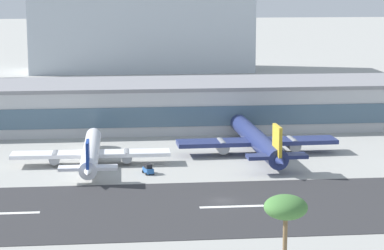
{
  "coord_description": "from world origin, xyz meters",
  "views": [
    {
      "loc": [
        -20.55,
        -141.72,
        41.55
      ],
      "look_at": [
        -1.63,
        40.59,
        7.18
      ],
      "focal_mm": 73.2,
      "sensor_mm": 36.0,
      "label": 1
    }
  ],
  "objects_px": {
    "service_baggage_tug_0": "(148,169)",
    "airliner_gold_tail_gate_1": "(258,141)",
    "terminal_building": "(168,104)",
    "airliner_navy_tail_gate_0": "(91,153)",
    "palm_tree_0": "(286,209)",
    "distant_hotel_block": "(142,21)"
  },
  "relations": [
    {
      "from": "service_baggage_tug_0",
      "to": "airliner_gold_tail_gate_1",
      "type": "bearing_deg",
      "value": 104.06
    },
    {
      "from": "terminal_building",
      "to": "service_baggage_tug_0",
      "type": "height_order",
      "value": "terminal_building"
    },
    {
      "from": "airliner_navy_tail_gate_0",
      "to": "airliner_gold_tail_gate_1",
      "type": "distance_m",
      "value": 40.1
    },
    {
      "from": "palm_tree_0",
      "to": "terminal_building",
      "type": "bearing_deg",
      "value": 93.12
    },
    {
      "from": "service_baggage_tug_0",
      "to": "palm_tree_0",
      "type": "xyz_separation_m",
      "value": [
        14.9,
        -67.44,
        10.79
      ]
    },
    {
      "from": "terminal_building",
      "to": "palm_tree_0",
      "type": "distance_m",
      "value": 122.24
    },
    {
      "from": "terminal_building",
      "to": "airliner_gold_tail_gate_1",
      "type": "height_order",
      "value": "terminal_building"
    },
    {
      "from": "service_baggage_tug_0",
      "to": "terminal_building",
      "type": "bearing_deg",
      "value": 155.26
    },
    {
      "from": "airliner_gold_tail_gate_1",
      "to": "palm_tree_0",
      "type": "distance_m",
      "value": 84.47
    },
    {
      "from": "airliner_navy_tail_gate_0",
      "to": "airliner_gold_tail_gate_1",
      "type": "xyz_separation_m",
      "value": [
        39.51,
        6.83,
        0.56
      ]
    },
    {
      "from": "palm_tree_0",
      "to": "airliner_navy_tail_gate_0",
      "type": "bearing_deg",
      "value": 109.73
    },
    {
      "from": "airliner_navy_tail_gate_0",
      "to": "palm_tree_0",
      "type": "height_order",
      "value": "palm_tree_0"
    },
    {
      "from": "distant_hotel_block",
      "to": "airliner_gold_tail_gate_1",
      "type": "height_order",
      "value": "distant_hotel_block"
    },
    {
      "from": "distant_hotel_block",
      "to": "airliner_navy_tail_gate_0",
      "type": "xyz_separation_m",
      "value": [
        -19.12,
        -185.96,
        -19.88
      ]
    },
    {
      "from": "airliner_navy_tail_gate_0",
      "to": "service_baggage_tug_0",
      "type": "relative_size",
      "value": 12.13
    },
    {
      "from": "distant_hotel_block",
      "to": "airliner_gold_tail_gate_1",
      "type": "bearing_deg",
      "value": -83.51
    },
    {
      "from": "airliner_navy_tail_gate_0",
      "to": "service_baggage_tug_0",
      "type": "bearing_deg",
      "value": -124.81
    },
    {
      "from": "airliner_navy_tail_gate_0",
      "to": "airliner_gold_tail_gate_1",
      "type": "relative_size",
      "value": 0.84
    },
    {
      "from": "airliner_navy_tail_gate_0",
      "to": "palm_tree_0",
      "type": "bearing_deg",
      "value": -159.59
    },
    {
      "from": "airliner_gold_tail_gate_1",
      "to": "distant_hotel_block",
      "type": "bearing_deg",
      "value": 4.67
    },
    {
      "from": "terminal_building",
      "to": "palm_tree_0",
      "type": "relative_size",
      "value": 13.91
    },
    {
      "from": "service_baggage_tug_0",
      "to": "palm_tree_0",
      "type": "relative_size",
      "value": 0.26
    }
  ]
}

